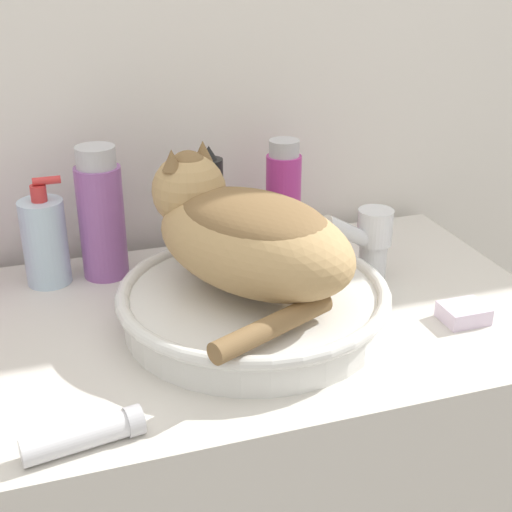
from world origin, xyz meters
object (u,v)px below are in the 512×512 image
hairspray_can_black (210,209)px  soap_pump_bottle (45,241)px  cat (244,231)px  faucet (370,240)px  shampoo_bottle_tall (283,199)px  cream_tube (86,435)px  soap_bar (464,313)px  mouthwash_bottle (101,215)px

hairspray_can_black → soap_pump_bottle: bearing=180.0°
cat → faucet: 0.24m
cat → soap_pump_bottle: (-0.26, 0.21, -0.07)m
shampoo_bottle_tall → cream_tube: size_ratio=1.47×
hairspray_can_black → shampoo_bottle_tall: size_ratio=1.01×
shampoo_bottle_tall → soap_bar: bearing=-62.4°
mouthwash_bottle → cream_tube: (-0.08, -0.42, -0.09)m
faucet → soap_pump_bottle: soap_pump_bottle is taller
cream_tube → soap_bar: bearing=11.7°
hairspray_can_black → soap_pump_bottle: 0.27m
faucet → shampoo_bottle_tall: size_ratio=0.68×
soap_pump_bottle → shampoo_bottle_tall: shampoo_bottle_tall is taller
cat → soap_pump_bottle: size_ratio=2.14×
mouthwash_bottle → soap_bar: 0.57m
soap_bar → shampoo_bottle_tall: bearing=117.6°
soap_pump_bottle → mouthwash_bottle: 0.09m
hairspray_can_black → soap_pump_bottle: size_ratio=1.15×
cat → faucet: size_ratio=2.75×
cat → mouthwash_bottle: bearing=9.3°
mouthwash_bottle → soap_bar: size_ratio=3.40×
hairspray_can_black → cream_tube: size_ratio=1.48×
cream_tube → soap_pump_bottle: bearing=91.9°
hairspray_can_black → soap_pump_bottle: (-0.26, 0.00, -0.02)m
soap_bar → cat: bearing=161.5°
mouthwash_bottle → cream_tube: mouthwash_bottle is taller
faucet → hairspray_can_black: (-0.21, 0.15, 0.02)m
mouthwash_bottle → cream_tube: size_ratio=1.58×
faucet → mouthwash_bottle: size_ratio=0.63×
shampoo_bottle_tall → cream_tube: (-0.38, -0.42, -0.08)m
faucet → shampoo_bottle_tall: (-0.09, 0.15, 0.02)m
hairspray_can_black → soap_pump_bottle: hairspray_can_black is taller
shampoo_bottle_tall → mouthwash_bottle: bearing=-180.0°
hairspray_can_black → soap_bar: (0.29, -0.31, -0.08)m
shampoo_bottle_tall → soap_pump_bottle: bearing=180.0°
cat → faucet: bearing=-104.9°
cat → hairspray_can_black: (0.01, 0.21, -0.04)m
mouthwash_bottle → shampoo_bottle_tall: bearing=0.0°
soap_bar → mouthwash_bottle: bearing=146.3°
hairspray_can_black → soap_bar: bearing=-47.0°
cat → hairspray_can_black: size_ratio=1.86×
cat → soap_bar: (0.30, -0.10, -0.13)m
hairspray_can_black → cream_tube: (-0.25, -0.42, -0.08)m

